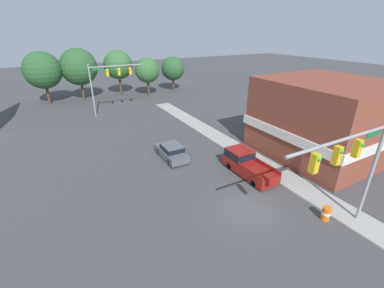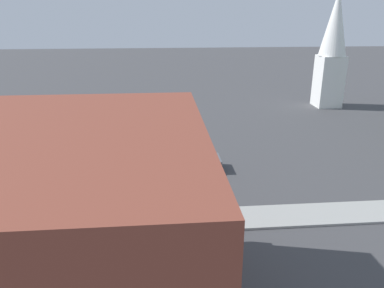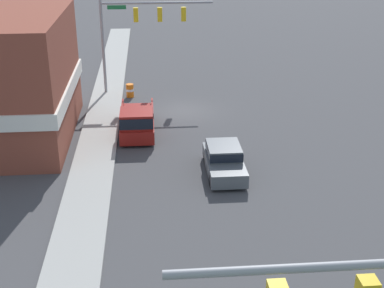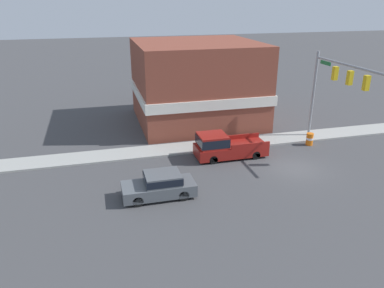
% 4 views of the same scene
% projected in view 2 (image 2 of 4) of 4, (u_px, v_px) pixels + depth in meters
% --- Properties ---
extents(ground_plane, '(200.00, 200.00, 0.00)m').
position_uv_depth(ground_plane, '(43.00, 184.00, 25.67)').
color(ground_plane, '#424244').
extents(sidewalk_curb, '(2.40, 60.00, 0.14)m').
position_uv_depth(sidewalk_curb, '(13.00, 229.00, 20.30)').
color(sidewalk_curb, '#9E9E99').
rests_on(sidewalk_curb, ground).
extents(car_lead, '(1.93, 4.52, 1.58)m').
position_uv_depth(car_lead, '(189.00, 160.00, 27.72)').
color(car_lead, black).
rests_on(car_lead, ground).
extents(pickup_truck_parked, '(2.13, 5.54, 1.98)m').
position_uv_depth(pickup_truck_parked, '(99.00, 190.00, 22.67)').
color(pickup_truck_parked, black).
rests_on(pickup_truck_parked, ground).
extents(corner_brick_building, '(11.35, 11.79, 7.75)m').
position_uv_depth(corner_brick_building, '(36.00, 245.00, 12.60)').
color(corner_brick_building, brown).
rests_on(corner_brick_building, ground).
extents(church_steeple, '(3.19, 3.19, 13.74)m').
position_uv_depth(church_steeple, '(333.00, 47.00, 44.41)').
color(church_steeple, white).
rests_on(church_steeple, ground).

